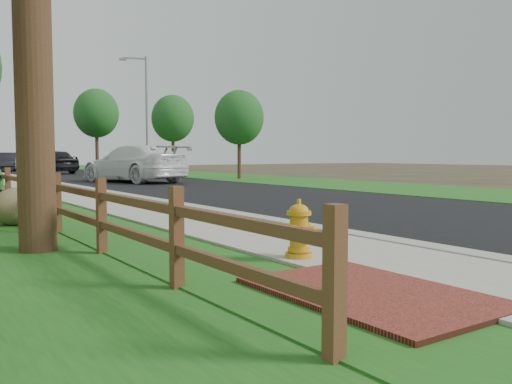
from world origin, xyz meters
TOP-DOWN VIEW (x-y plane):
  - ground at (0.00, 0.00)m, footprint 120.00×120.00m
  - road at (4.60, 35.00)m, footprint 8.00×90.00m
  - curb at (0.40, 35.00)m, footprint 0.40×90.00m
  - wet_gutter at (0.75, 35.00)m, footprint 0.50×90.00m
  - verge_far at (11.50, 35.00)m, footprint 6.00×90.00m
  - brick_patch at (-2.20, -1.00)m, footprint 1.60×2.40m
  - ranch_fence at (-3.60, 6.40)m, footprint 0.12×16.92m
  - fire_hydrant at (-1.70, 0.75)m, footprint 0.49×0.40m
  - white_suv at (4.22, 21.53)m, footprint 4.13×6.89m
  - dark_car_mid at (3.80, 36.48)m, footprint 3.04×5.47m
  - dark_car_far at (2.00, 44.39)m, footprint 2.65×4.97m
  - streetlight at (8.55, 30.52)m, footprint 1.82×0.70m
  - boulder at (-3.90, 6.78)m, footprint 1.27×1.02m
  - tree_near_right at (10.49, 21.44)m, footprint 2.81×2.81m
  - tree_mid_right at (12.75, 34.88)m, footprint 3.38×3.38m
  - tree_far_right at (9.00, 42.27)m, footprint 3.85×3.85m

SIDE VIEW (x-z plane):
  - ground at x=0.00m, z-range 0.00..0.00m
  - road at x=4.60m, z-range 0.00..0.02m
  - verge_far at x=11.50m, z-range 0.00..0.04m
  - wet_gutter at x=0.75m, z-range 0.02..0.02m
  - brick_patch at x=-2.20m, z-range 0.00..0.11m
  - curb at x=0.40m, z-range 0.00..0.12m
  - boulder at x=-3.90m, z-range 0.00..0.78m
  - fire_hydrant at x=-1.70m, z-range 0.07..0.82m
  - ranch_fence at x=-3.60m, z-range 0.07..1.17m
  - dark_car_far at x=2.00m, z-range 0.02..1.58m
  - dark_car_mid at x=3.80m, z-range 0.02..1.78m
  - white_suv at x=4.22m, z-range 0.02..1.89m
  - tree_near_right at x=10.49m, z-range 0.97..6.02m
  - tree_mid_right at x=12.75m, z-range 1.19..7.32m
  - streetlight at x=8.55m, z-range 0.54..8.61m
  - tree_far_right at x=9.00m, z-range 1.42..8.52m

